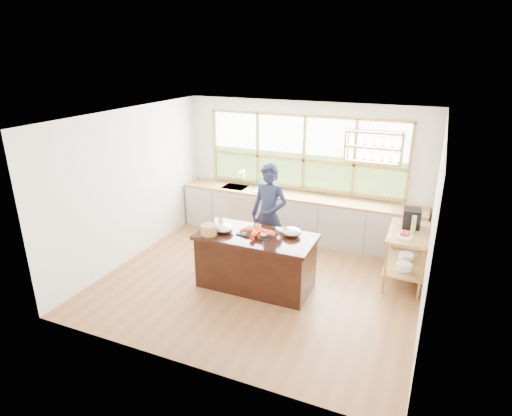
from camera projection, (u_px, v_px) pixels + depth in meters
The scene contains 18 objects.
ground_plane at pixel (261, 280), 7.15m from camera, with size 5.00×5.00×0.00m, color brown.
room_shell at pixel (274, 171), 6.97m from camera, with size 5.02×4.52×2.71m.
back_counter at pixel (297, 216), 8.67m from camera, with size 4.90×0.63×0.90m.
right_shelf_unit at pixel (407, 249), 6.89m from camera, with size 0.62×1.10×0.90m.
island at pixel (256, 261), 6.82m from camera, with size 1.85×0.90×0.90m.
cook at pixel (269, 215), 7.39m from camera, with size 0.67×0.44×1.85m, color #1A1F37.
potted_plant at pixel (260, 183), 8.83m from camera, with size 0.13×0.09×0.25m, color slate.
cutting_board at pixel (264, 190), 8.78m from camera, with size 0.40×0.30×0.01m, color #4CCC43.
espresso_machine at pixel (412, 218), 6.92m from camera, with size 0.27×0.29×0.31m, color black.
wine_bottle at pixel (414, 225), 6.69m from camera, with size 0.07×0.07×0.29m, color #94AC57.
fruit_bowl at pixel (405, 235), 6.54m from camera, with size 0.23×0.23×0.11m.
slate_board at pixel (257, 233), 6.71m from camera, with size 0.55×0.40×0.02m, color black.
lobster_pile at pixel (258, 231), 6.66m from camera, with size 0.52×0.48×0.08m.
mixing_bowl_left at pixel (224, 229), 6.75m from camera, with size 0.29×0.29×0.14m, color silver.
mixing_bowl_right at pixel (292, 232), 6.62m from camera, with size 0.30×0.30×0.14m, color silver.
wine_glass at pixel (264, 233), 6.34m from camera, with size 0.08×0.08×0.22m.
wicker_basket at pixel (209, 230), 6.66m from camera, with size 0.25×0.25×0.16m, color #B37C47.
parchment_roll at pixel (216, 223), 7.03m from camera, with size 0.08×0.08×0.30m, color white.
Camera 1 is at (2.41, -5.80, 3.61)m, focal length 30.00 mm.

